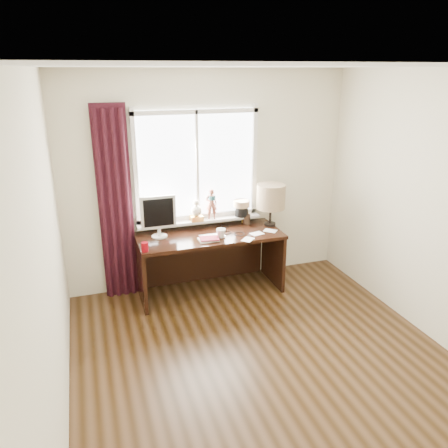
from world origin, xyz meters
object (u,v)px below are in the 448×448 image
object	(u,v)px
red_cup	(145,247)
desk	(208,250)
mug	(221,233)
monitor	(158,214)
laptop	(212,236)
table_lamp	(271,197)

from	to	relation	value
red_cup	desk	size ratio (longest dim) A/B	0.06
mug	monitor	xyz separation A→B (m)	(-0.67, 0.24, 0.22)
red_cup	monitor	xyz separation A→B (m)	(0.22, 0.37, 0.23)
laptop	table_lamp	bearing A→B (deg)	12.29
laptop	monitor	world-z (taller)	monitor
mug	red_cup	bearing A→B (deg)	-171.67
red_cup	desk	distance (m)	0.93
laptop	table_lamp	distance (m)	0.89
laptop	desk	size ratio (longest dim) A/B	0.17
laptop	monitor	bearing A→B (deg)	160.68
red_cup	desk	world-z (taller)	red_cup
laptop	red_cup	distance (m)	0.82
mug	desk	xyz separation A→B (m)	(-0.09, 0.24, -0.30)
laptop	mug	xyz separation A→B (m)	(0.09, -0.04, 0.04)
mug	desk	distance (m)	0.39
mug	desk	bearing A→B (deg)	111.03
laptop	monitor	distance (m)	0.67
desk	table_lamp	bearing A→B (deg)	-1.95
monitor	table_lamp	xyz separation A→B (m)	(1.38, -0.03, 0.09)
monitor	desk	bearing A→B (deg)	-0.38
monitor	table_lamp	bearing A→B (deg)	-1.29
red_cup	table_lamp	distance (m)	1.67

